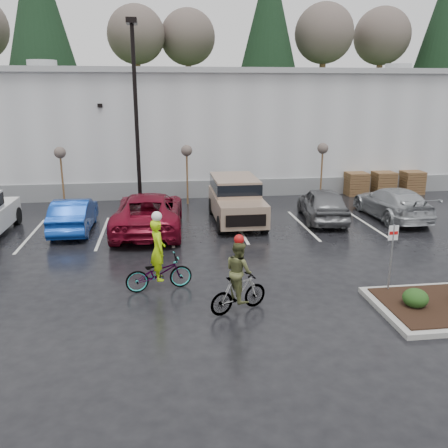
{
  "coord_description": "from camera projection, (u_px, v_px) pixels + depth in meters",
  "views": [
    {
      "loc": [
        -2.86,
        -12.28,
        5.95
      ],
      "look_at": [
        -0.68,
        4.1,
        1.3
      ],
      "focal_mm": 38.0,
      "sensor_mm": 36.0,
      "label": 1
    }
  ],
  "objects": [
    {
      "name": "ground",
      "position": [
        266.0,
        304.0,
        13.69
      ],
      "size": [
        120.0,
        120.0,
        0.0
      ],
      "primitive_type": "plane",
      "color": "black",
      "rests_on": "ground"
    },
    {
      "name": "warehouse",
      "position": [
        200.0,
        124.0,
        33.69
      ],
      "size": [
        60.5,
        15.5,
        7.2
      ],
      "color": "#B5B7BA",
      "rests_on": "ground"
    },
    {
      "name": "wooded_ridge",
      "position": [
        184.0,
        117.0,
        55.82
      ],
      "size": [
        80.0,
        25.0,
        6.0
      ],
      "primitive_type": "cube",
      "color": "#213917",
      "rests_on": "ground"
    },
    {
      "name": "lamppost",
      "position": [
        135.0,
        97.0,
        23.09
      ],
      "size": [
        0.5,
        1.0,
        9.22
      ],
      "color": "black",
      "rests_on": "ground"
    },
    {
      "name": "sapling_west",
      "position": [
        60.0,
        156.0,
        24.34
      ],
      "size": [
        0.6,
        0.6,
        3.2
      ],
      "color": "#553122",
      "rests_on": "ground"
    },
    {
      "name": "sapling_mid",
      "position": [
        187.0,
        154.0,
        25.16
      ],
      "size": [
        0.6,
        0.6,
        3.2
      ],
      "color": "#553122",
      "rests_on": "ground"
    },
    {
      "name": "sapling_east",
      "position": [
        323.0,
        152.0,
        26.12
      ],
      "size": [
        0.6,
        0.6,
        3.2
      ],
      "color": "#553122",
      "rests_on": "ground"
    },
    {
      "name": "pallet_stack_a",
      "position": [
        356.0,
        184.0,
        27.95
      ],
      "size": [
        1.2,
        1.2,
        1.35
      ],
      "primitive_type": "cube",
      "color": "#553122",
      "rests_on": "ground"
    },
    {
      "name": "pallet_stack_b",
      "position": [
        383.0,
        183.0,
        28.16
      ],
      "size": [
        1.2,
        1.2,
        1.35
      ],
      "primitive_type": "cube",
      "color": "#553122",
      "rests_on": "ground"
    },
    {
      "name": "pallet_stack_c",
      "position": [
        412.0,
        182.0,
        28.39
      ],
      "size": [
        1.2,
        1.2,
        1.35
      ],
      "primitive_type": "cube",
      "color": "#553122",
      "rests_on": "ground"
    },
    {
      "name": "shrub_a",
      "position": [
        415.0,
        298.0,
        13.13
      ],
      "size": [
        0.7,
        0.7,
        0.52
      ],
      "primitive_type": "ellipsoid",
      "color": "#183613",
      "rests_on": "curb_island"
    },
    {
      "name": "fire_lane_sign",
      "position": [
        392.0,
        251.0,
        13.98
      ],
      "size": [
        0.3,
        0.05,
        2.2
      ],
      "color": "gray",
      "rests_on": "ground"
    },
    {
      "name": "car_blue",
      "position": [
        74.0,
        215.0,
        20.73
      ],
      "size": [
        1.55,
        4.43,
        1.46
      ],
      "primitive_type": "imported",
      "rotation": [
        0.0,
        0.0,
        3.14
      ],
      "color": "#0D3699",
      "rests_on": "ground"
    },
    {
      "name": "car_red",
      "position": [
        149.0,
        212.0,
        20.69
      ],
      "size": [
        3.16,
        6.29,
        1.71
      ],
      "primitive_type": "imported",
      "rotation": [
        0.0,
        0.0,
        3.09
      ],
      "color": "maroon",
      "rests_on": "ground"
    },
    {
      "name": "suv_tan",
      "position": [
        236.0,
        201.0,
        22.01
      ],
      "size": [
        2.2,
        5.1,
        2.06
      ],
      "primitive_type": null,
      "color": "gray",
      "rests_on": "ground"
    },
    {
      "name": "car_grey",
      "position": [
        323.0,
        204.0,
        22.44
      ],
      "size": [
        2.46,
        4.85,
        1.58
      ],
      "primitive_type": "imported",
      "rotation": [
        0.0,
        0.0,
        3.01
      ],
      "color": "#5C5E61",
      "rests_on": "ground"
    },
    {
      "name": "car_far_silver",
      "position": [
        392.0,
        203.0,
        22.77
      ],
      "size": [
        2.25,
        5.23,
        1.5
      ],
      "primitive_type": "imported",
      "rotation": [
        0.0,
        0.0,
        3.17
      ],
      "color": "#ACB0B4",
      "rests_on": "ground"
    },
    {
      "name": "cyclist_hivis",
      "position": [
        159.0,
        266.0,
        14.52
      ],
      "size": [
        2.16,
        1.11,
        2.5
      ],
      "rotation": [
        0.0,
        0.0,
        1.77
      ],
      "color": "#3F3F44",
      "rests_on": "ground"
    },
    {
      "name": "cyclist_olive",
      "position": [
        239.0,
        284.0,
        13.06
      ],
      "size": [
        1.79,
        1.15,
        2.24
      ],
      "rotation": [
        0.0,
        0.0,
        1.98
      ],
      "color": "#3F3F44",
      "rests_on": "ground"
    }
  ]
}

